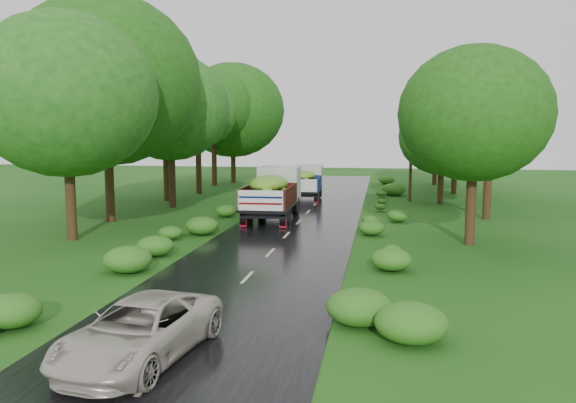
% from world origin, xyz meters
% --- Properties ---
extents(ground, '(120.00, 120.00, 0.00)m').
position_xyz_m(ground, '(0.00, 0.00, 0.00)').
color(ground, '#13450E').
rests_on(ground, ground).
extents(road, '(6.50, 80.00, 0.02)m').
position_xyz_m(road, '(0.00, 5.00, 0.01)').
color(road, black).
rests_on(road, ground).
extents(road_lines, '(0.12, 69.60, 0.00)m').
position_xyz_m(road_lines, '(0.00, 6.00, 0.02)').
color(road_lines, '#BFB78C').
rests_on(road_lines, road).
extents(truck_near, '(2.54, 6.89, 2.88)m').
position_xyz_m(truck_near, '(-1.57, 12.86, 1.63)').
color(truck_near, black).
rests_on(truck_near, ground).
extents(truck_far, '(2.30, 5.91, 2.45)m').
position_xyz_m(truck_far, '(-1.00, 22.84, 1.39)').
color(truck_far, black).
rests_on(truck_far, ground).
extents(car, '(2.74, 4.87, 1.28)m').
position_xyz_m(car, '(-0.66, -7.10, 0.66)').
color(car, beige).
rests_on(car, road).
extents(utility_pole, '(1.34, 0.39, 7.71)m').
position_xyz_m(utility_pole, '(6.47, 22.47, 3.97)').
color(utility_pole, '#382616').
rests_on(utility_pole, ground).
extents(trees_left, '(5.68, 34.15, 9.71)m').
position_xyz_m(trees_left, '(-10.08, 20.58, 6.88)').
color(trees_left, black).
rests_on(trees_left, ground).
extents(trees_right, '(5.63, 32.32, 7.86)m').
position_xyz_m(trees_right, '(9.37, 22.06, 5.50)').
color(trees_right, black).
rests_on(trees_right, ground).
extents(shrubs, '(11.90, 44.00, 0.70)m').
position_xyz_m(shrubs, '(0.00, 14.00, 0.35)').
color(shrubs, '#2D6718').
rests_on(shrubs, ground).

